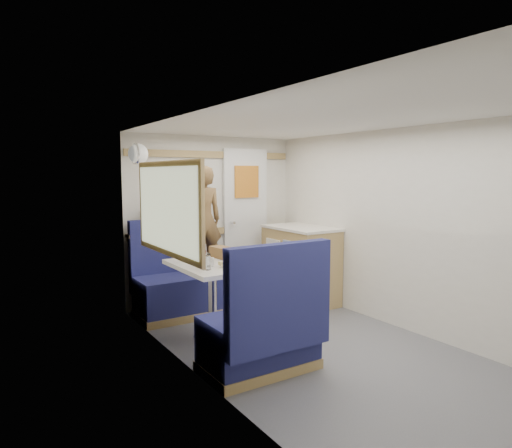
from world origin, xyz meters
TOP-DOWN VIEW (x-y plane):
  - floor at (0.00, 0.00)m, footprint 4.50×4.50m
  - ceiling at (0.00, 0.00)m, footprint 4.50×4.50m
  - wall_back at (0.00, 2.25)m, footprint 2.20×0.02m
  - wall_left at (-1.10, 0.00)m, footprint 0.02×4.50m
  - wall_right at (1.10, 0.00)m, footprint 0.02×4.50m
  - oak_trim_low at (0.00, 2.23)m, footprint 2.15×0.02m
  - oak_trim_high at (0.00, 2.23)m, footprint 2.15×0.02m
  - side_window at (-1.08, 1.00)m, footprint 0.04×1.30m
  - rear_door at (0.45, 2.22)m, footprint 0.62×0.12m
  - dinette_table at (-0.65, 1.00)m, footprint 0.62×0.92m
  - bench_far at (-0.65, 1.86)m, footprint 0.90×0.59m
  - bench_near at (-0.65, 0.14)m, footprint 0.90×0.59m
  - ledge at (-0.65, 2.12)m, footprint 0.90×0.14m
  - dome_light at (-1.04, 1.85)m, footprint 0.20×0.20m
  - galley_counter at (0.82, 1.55)m, footprint 0.57×0.92m
  - person at (-0.32, 1.86)m, footprint 0.46×0.32m
  - duffel_bag at (-0.58, 2.12)m, footprint 0.57×0.32m
  - tray at (-0.45, 0.83)m, footprint 0.32×0.37m
  - orange_fruit at (-0.55, 0.72)m, footprint 0.07×0.07m
  - cheese_block at (-0.62, 0.81)m, footprint 0.10×0.06m
  - wine_glass at (-0.77, 0.95)m, footprint 0.08×0.08m
  - tumbler_left at (-0.81, 0.79)m, footprint 0.08×0.08m
  - tumbler_mid at (-0.80, 1.25)m, footprint 0.07×0.07m
  - beer_glass at (-0.43, 0.97)m, footprint 0.07×0.07m
  - pepper_grinder at (-0.65, 1.06)m, footprint 0.03×0.03m
  - salt_grinder at (-0.71, 0.88)m, footprint 0.03×0.03m
  - bread_loaf at (-0.43, 1.23)m, footprint 0.17×0.27m

SIDE VIEW (x-z plane):
  - floor at x=0.00m, z-range 0.00..0.00m
  - bench_far at x=-0.65m, z-range -0.22..0.83m
  - bench_near at x=-0.65m, z-range -0.22..0.83m
  - galley_counter at x=0.82m, z-range 0.01..0.93m
  - dinette_table at x=-0.65m, z-range 0.21..0.93m
  - tray at x=-0.45m, z-range 0.72..0.74m
  - cheese_block at x=-0.62m, z-range 0.74..0.77m
  - salt_grinder at x=-0.71m, z-range 0.72..0.80m
  - pepper_grinder at x=-0.65m, z-range 0.72..0.81m
  - bread_loaf at x=-0.43m, z-range 0.72..0.83m
  - beer_glass at x=-0.43m, z-range 0.72..0.83m
  - orange_fruit at x=-0.55m, z-range 0.74..0.81m
  - tumbler_mid at x=-0.80m, z-range 0.72..0.84m
  - tumbler_left at x=-0.81m, z-range 0.72..0.84m
  - wine_glass at x=-0.77m, z-range 0.76..0.93m
  - oak_trim_low at x=0.00m, z-range 0.81..0.89m
  - ledge at x=-0.65m, z-range 0.86..0.90m
  - rear_door at x=0.45m, z-range 0.04..1.90m
  - wall_back at x=0.00m, z-range 0.00..2.00m
  - wall_left at x=-1.10m, z-range 0.00..2.00m
  - wall_right at x=1.10m, z-range 0.00..2.00m
  - duffel_bag at x=-0.58m, z-range 0.90..1.16m
  - person at x=-0.32m, z-range 0.45..1.63m
  - side_window at x=-1.08m, z-range 0.89..1.61m
  - dome_light at x=-1.04m, z-range 1.65..1.85m
  - oak_trim_high at x=0.00m, z-range 1.74..1.82m
  - ceiling at x=0.00m, z-range 2.00..2.00m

